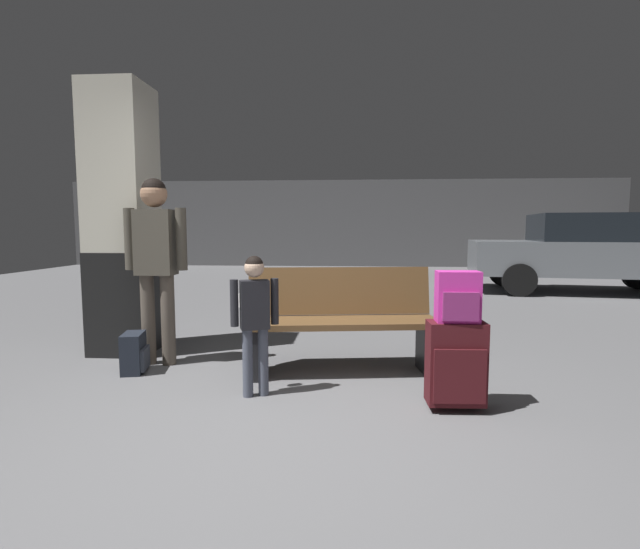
% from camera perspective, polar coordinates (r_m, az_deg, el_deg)
% --- Properties ---
extents(ground_plane, '(18.00, 18.00, 0.10)m').
position_cam_1_polar(ground_plane, '(6.65, -0.19, -5.46)').
color(ground_plane, slate).
extents(garage_back_wall, '(18.00, 0.12, 2.80)m').
position_cam_1_polar(garage_back_wall, '(15.37, 2.37, 6.24)').
color(garage_back_wall, '#565658').
rests_on(garage_back_wall, ground_plane).
extents(structural_pillar, '(0.57, 0.57, 2.60)m').
position_cam_1_polar(structural_pillar, '(5.00, -22.90, 5.92)').
color(structural_pillar, black).
rests_on(structural_pillar, ground_plane).
extents(bench, '(1.66, 0.73, 0.89)m').
position_cam_1_polar(bench, '(4.02, 2.63, -5.64)').
color(bench, brown).
rests_on(bench, ground_plane).
extents(suitcase, '(0.39, 0.25, 0.60)m').
position_cam_1_polar(suitcase, '(3.33, 16.24, -10.38)').
color(suitcase, '#471419').
rests_on(suitcase, ground_plane).
extents(backpack_bright, '(0.28, 0.19, 0.34)m').
position_cam_1_polar(backpack_bright, '(3.23, 16.46, -2.69)').
color(backpack_bright, '#D833A5').
rests_on(backpack_bright, suitcase).
extents(child, '(0.33, 0.20, 1.03)m').
position_cam_1_polar(child, '(3.42, -7.98, -4.36)').
color(child, '#4C5160').
rests_on(child, ground_plane).
extents(adult, '(0.57, 0.23, 1.67)m').
position_cam_1_polar(adult, '(4.40, -19.39, 2.73)').
color(adult, brown).
rests_on(adult, ground_plane).
extents(backpack_dark_floor, '(0.24, 0.31, 0.34)m').
position_cam_1_polar(backpack_dark_floor, '(4.34, -21.69, -8.90)').
color(backpack_dark_floor, '#1E232D').
rests_on(backpack_dark_floor, ground_plane).
extents(parked_car_side, '(4.29, 2.23, 1.51)m').
position_cam_1_polar(parked_car_side, '(10.31, 29.68, 2.53)').
color(parked_car_side, slate).
rests_on(parked_car_side, ground_plane).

